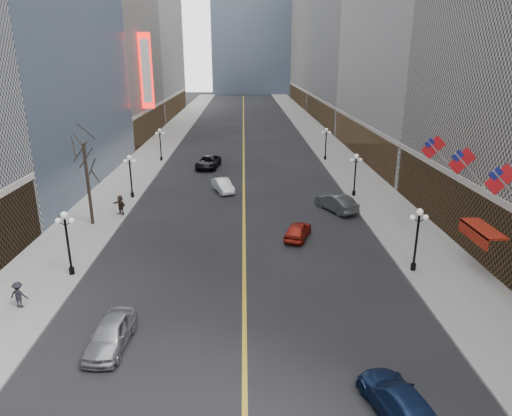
{
  "coord_description": "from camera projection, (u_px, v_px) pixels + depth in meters",
  "views": [
    {
      "loc": [
        0.06,
        1.46,
        14.33
      ],
      "look_at": [
        0.64,
        23.1,
        7.12
      ],
      "focal_mm": 32.0,
      "sensor_mm": 36.0,
      "label": 1
    }
  ],
  "objects": [
    {
      "name": "sidewalk_west",
      "position": [
        151.0,
        155.0,
        69.15
      ],
      "size": [
        6.0,
        230.0,
        0.15
      ],
      "primitive_type": "cube",
      "color": "gray",
      "rests_on": "ground"
    },
    {
      "name": "car_sb_near",
      "position": [
        400.0,
        402.0,
        18.91
      ],
      "size": [
        3.07,
        5.16,
        1.4
      ],
      "primitive_type": "imported",
      "rotation": [
        0.0,
        0.0,
        3.39
      ],
      "color": "#111F41",
      "rests_on": "ground"
    },
    {
      "name": "streetlamp_west_3",
      "position": [
        160.0,
        141.0,
        64.52
      ],
      "size": [
        1.26,
        0.44,
        4.52
      ],
      "color": "black",
      "rests_on": "sidewalk_west"
    },
    {
      "name": "streetlamp_east_2",
      "position": [
        355.0,
        170.0,
        48.04
      ],
      "size": [
        1.26,
        0.44,
        4.52
      ],
      "color": "black",
      "rests_on": "sidewalk_east"
    },
    {
      "name": "sidewalk_east",
      "position": [
        335.0,
        154.0,
        69.86
      ],
      "size": [
        6.0,
        230.0,
        0.15
      ],
      "primitive_type": "cube",
      "color": "gray",
      "rests_on": "ground"
    },
    {
      "name": "streetlamp_west_1",
      "position": [
        67.0,
        237.0,
        30.38
      ],
      "size": [
        1.26,
        0.44,
        4.52
      ],
      "color": "black",
      "rests_on": "sidewalk_west"
    },
    {
      "name": "theatre_marquee",
      "position": [
        146.0,
        71.0,
        74.81
      ],
      "size": [
        2.0,
        0.55,
        12.0
      ],
      "color": "red",
      "rests_on": "ground"
    },
    {
      "name": "car_nb_near",
      "position": [
        110.0,
        334.0,
        23.44
      ],
      "size": [
        2.05,
        4.56,
        1.52
      ],
      "primitive_type": "imported",
      "rotation": [
        0.0,
        0.0,
        -0.06
      ],
      "color": "#A4A5AB",
      "rests_on": "ground"
    },
    {
      "name": "lane_line",
      "position": [
        244.0,
        143.0,
        79.01
      ],
      "size": [
        0.25,
        200.0,
        0.02
      ],
      "primitive_type": "cube",
      "color": "gold",
      "rests_on": "ground"
    },
    {
      "name": "streetlamp_east_1",
      "position": [
        417.0,
        233.0,
        30.97
      ],
      "size": [
        1.26,
        0.44,
        4.52
      ],
      "color": "black",
      "rests_on": "sidewalk_east"
    },
    {
      "name": "flag_3",
      "position": [
        503.0,
        182.0,
        26.83
      ],
      "size": [
        2.87,
        0.12,
        2.87
      ],
      "color": "#B2B2B7",
      "rests_on": "ground"
    },
    {
      "name": "car_sb_mid",
      "position": [
        298.0,
        230.0,
        37.56
      ],
      "size": [
        2.95,
        4.42,
        1.4
      ],
      "primitive_type": "imported",
      "rotation": [
        0.0,
        0.0,
        2.79
      ],
      "color": "maroon",
      "rests_on": "ground"
    },
    {
      "name": "streetlamp_west_2",
      "position": [
        130.0,
        172.0,
        47.45
      ],
      "size": [
        1.26,
        0.44,
        4.52
      ],
      "color": "black",
      "rests_on": "sidewalk_west"
    },
    {
      "name": "streetlamp_east_3",
      "position": [
        326.0,
        140.0,
        65.11
      ],
      "size": [
        1.26,
        0.44,
        4.52
      ],
      "color": "black",
      "rests_on": "sidewalk_east"
    },
    {
      "name": "ped_west_far",
      "position": [
        120.0,
        205.0,
        42.77
      ],
      "size": [
        1.67,
        1.47,
        1.87
      ],
      "primitive_type": "imported",
      "rotation": [
        0.0,
        0.0,
        -0.67
      ],
      "color": "#2F241A",
      "rests_on": "sidewalk_west"
    },
    {
      "name": "bldg_east_c",
      "position": [
        383.0,
        7.0,
        96.78
      ],
      "size": [
        26.6,
        40.6,
        48.8
      ],
      "color": "gray",
      "rests_on": "ground"
    },
    {
      "name": "ped_west_walk",
      "position": [
        19.0,
        295.0,
        26.89
      ],
      "size": [
        1.1,
        0.57,
        1.64
      ],
      "primitive_type": "imported",
      "rotation": [
        0.0,
        0.0,
        3.01
      ],
      "color": "black",
      "rests_on": "sidewalk_west"
    },
    {
      "name": "awning_c",
      "position": [
        480.0,
        230.0,
        31.03
      ],
      "size": [
        1.4,
        4.0,
        0.93
      ],
      "color": "maroon",
      "rests_on": "ground"
    },
    {
      "name": "car_nb_far",
      "position": [
        208.0,
        162.0,
        61.31
      ],
      "size": [
        3.47,
        6.09,
        1.6
      ],
      "primitive_type": "imported",
      "rotation": [
        0.0,
        0.0,
        -0.15
      ],
      "color": "black",
      "rests_on": "ground"
    },
    {
      "name": "flag_5",
      "position": [
        435.0,
        149.0,
        36.31
      ],
      "size": [
        2.87,
        0.12,
        2.87
      ],
      "color": "#B2B2B7",
      "rests_on": "ground"
    },
    {
      "name": "car_sb_far",
      "position": [
        336.0,
        203.0,
        44.26
      ],
      "size": [
        3.73,
        5.32,
        1.66
      ],
      "primitive_type": "imported",
      "rotation": [
        0.0,
        0.0,
        3.58
      ],
      "color": "#44484B",
      "rests_on": "ground"
    },
    {
      "name": "flag_4",
      "position": [
        464.0,
        163.0,
        31.57
      ],
      "size": [
        2.87,
        0.12,
        2.87
      ],
      "color": "#B2B2B7",
      "rests_on": "ground"
    },
    {
      "name": "tree_west_far",
      "position": [
        85.0,
        156.0,
        38.76
      ],
      "size": [
        3.6,
        3.6,
        7.92
      ],
      "color": "#2D231C",
      "rests_on": "sidewalk_west"
    },
    {
      "name": "car_nb_mid",
      "position": [
        223.0,
        185.0,
        50.57
      ],
      "size": [
        2.87,
        4.56,
        1.42
      ],
      "primitive_type": "imported",
      "rotation": [
        0.0,
        0.0,
        0.35
      ],
      "color": "white",
      "rests_on": "ground"
    }
  ]
}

